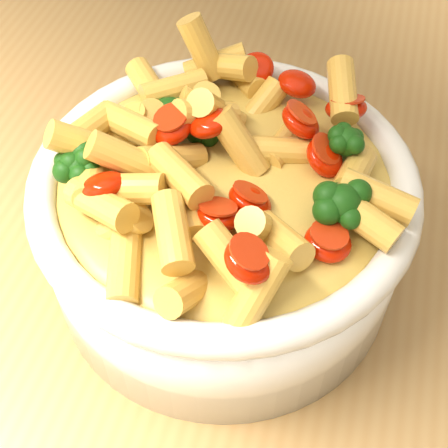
# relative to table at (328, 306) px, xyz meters

# --- Properties ---
(table) EXTENTS (1.20, 0.80, 0.90)m
(table) POSITION_rel_table_xyz_m (0.00, 0.00, 0.00)
(table) COLOR #A27A45
(table) RESTS_ON ground
(serving_bowl) EXTENTS (0.26, 0.26, 0.11)m
(serving_bowl) POSITION_rel_table_xyz_m (-0.09, -0.05, 0.16)
(serving_bowl) COLOR white
(serving_bowl) RESTS_ON table
(pasta_salad) EXTENTS (0.20, 0.20, 0.05)m
(pasta_salad) POSITION_rel_table_xyz_m (-0.09, -0.05, 0.23)
(pasta_salad) COLOR #F0B24B
(pasta_salad) RESTS_ON serving_bowl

